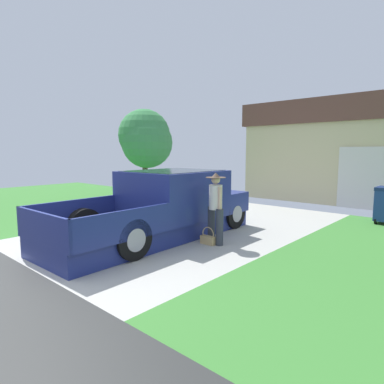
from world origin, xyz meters
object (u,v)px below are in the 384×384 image
at_px(person_with_hat, 216,206).
at_px(house_with_garage, 363,151).
at_px(pickup_truck, 168,206).
at_px(handbag, 208,239).
at_px(front_yard_tree, 146,139).

xyz_separation_m(person_with_hat, house_with_garage, (0.47, 9.68, 1.24)).
relative_size(pickup_truck, handbag, 13.79).
distance_m(person_with_hat, house_with_garage, 9.77).
distance_m(handbag, front_yard_tree, 8.38).
relative_size(handbag, house_with_garage, 0.05).
relative_size(person_with_hat, house_with_garage, 0.18).
bearing_deg(person_with_hat, pickup_truck, 25.60).
bearing_deg(person_with_hat, handbag, 82.31).
bearing_deg(house_with_garage, person_with_hat, -92.80).
xyz_separation_m(handbag, house_with_garage, (0.55, 9.84, 1.97)).
bearing_deg(person_with_hat, house_with_garage, -73.16).
height_order(person_with_hat, front_yard_tree, front_yard_tree).
height_order(handbag, house_with_garage, house_with_garage).
height_order(pickup_truck, handbag, pickup_truck).
relative_size(house_with_garage, front_yard_tree, 2.20).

